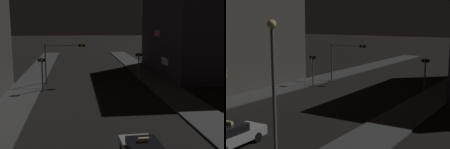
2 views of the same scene
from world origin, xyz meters
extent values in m
cube|color=#4C4C4C|center=(-7.74, 32.20, 0.07)|extent=(3.45, 68.40, 0.14)
cube|color=#4C4C4C|center=(7.74, 32.20, 0.07)|extent=(3.45, 68.40, 0.14)
cube|color=#B7B7BC|center=(1.15, 10.40, 0.62)|extent=(1.95, 4.46, 0.60)
cube|color=black|center=(1.16, 10.20, 1.17)|extent=(1.65, 2.03, 0.50)
cylinder|color=black|center=(0.31, 11.73, 0.32)|extent=(0.24, 0.65, 0.64)
cylinder|color=black|center=(1.91, 11.79, 0.32)|extent=(0.24, 0.65, 0.64)
cube|color=#F4E08C|center=(1.16, 10.30, 1.52)|extent=(0.57, 0.20, 0.20)
cylinder|color=slate|center=(-5.76, 32.14, 2.41)|extent=(0.16, 0.16, 4.82)
cylinder|color=slate|center=(-3.58, 32.14, 4.57)|extent=(4.35, 0.10, 0.10)
cube|color=black|center=(-1.41, 32.14, 4.57)|extent=(0.80, 0.28, 0.32)
sphere|color=#3F0C0C|center=(-1.66, 31.97, 4.57)|extent=(0.20, 0.20, 0.20)
sphere|color=yellow|center=(-1.41, 31.97, 4.57)|extent=(0.20, 0.20, 0.20)
sphere|color=#0C3319|center=(-1.16, 31.97, 4.57)|extent=(0.20, 0.20, 0.20)
cylinder|color=slate|center=(-5.76, 28.24, 1.82)|extent=(0.16, 0.16, 3.63)
cube|color=black|center=(-5.76, 28.24, 3.38)|extent=(0.80, 0.28, 0.32)
sphere|color=#3F0C0C|center=(-6.01, 28.07, 3.38)|extent=(0.20, 0.20, 0.20)
sphere|color=yellow|center=(-5.76, 28.07, 3.38)|extent=(0.20, 0.20, 0.20)
sphere|color=#0C3319|center=(-5.51, 28.07, 3.38)|extent=(0.20, 0.20, 0.20)
cylinder|color=slate|center=(5.76, 32.95, 1.75)|extent=(0.16, 0.16, 3.49)
cube|color=black|center=(5.76, 32.95, 3.24)|extent=(0.80, 0.28, 0.32)
sphere|color=#3F0C0C|center=(5.51, 32.77, 3.24)|extent=(0.20, 0.20, 0.20)
sphere|color=yellow|center=(5.76, 32.77, 3.24)|extent=(0.20, 0.20, 0.20)
sphere|color=#0C3319|center=(6.01, 32.77, 3.24)|extent=(0.20, 0.20, 0.20)
cylinder|color=slate|center=(6.70, 8.25, 3.65)|extent=(0.16, 0.16, 7.02)
sphere|color=#F4D88C|center=(6.70, 8.25, 7.36)|extent=(0.40, 0.40, 0.40)
camera|label=1|loc=(-2.21, -3.67, 7.49)|focal=47.64mm
camera|label=2|loc=(16.89, -2.72, 7.53)|focal=54.35mm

